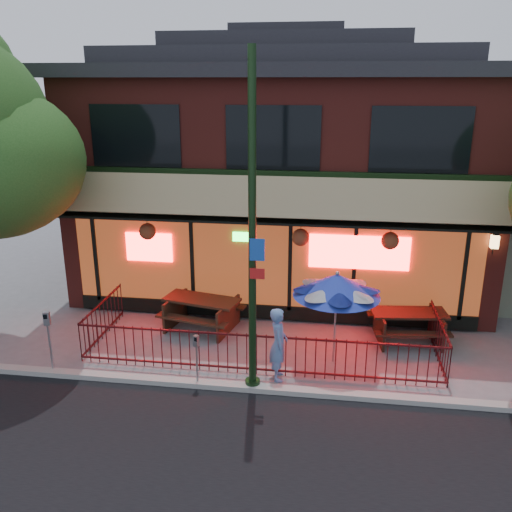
{
  "coord_description": "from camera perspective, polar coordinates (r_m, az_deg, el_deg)",
  "views": [
    {
      "loc": [
        1.52,
        -10.62,
        6.36
      ],
      "look_at": [
        -0.26,
        2.0,
        2.24
      ],
      "focal_mm": 38.0,
      "sensor_mm": 36.0,
      "label": 1
    }
  ],
  "objects": [
    {
      "name": "pedestrian",
      "position": [
        12.09,
        2.39,
        -9.23
      ],
      "size": [
        0.48,
        0.66,
        1.69
      ],
      "primitive_type": "imported",
      "rotation": [
        0.0,
        0.0,
        1.7
      ],
      "color": "#5E81BC",
      "rests_on": "ground"
    },
    {
      "name": "patio_umbrella",
      "position": [
        12.45,
        8.51,
        -3.04
      ],
      "size": [
        2.0,
        2.0,
        2.28
      ],
      "color": "gray",
      "rests_on": "ground"
    },
    {
      "name": "picnic_table_right",
      "position": [
        14.41,
        15.73,
        -6.67
      ],
      "size": [
        2.02,
        1.63,
        0.8
      ],
      "color": "#311A11",
      "rests_on": "ground"
    },
    {
      "name": "street_light",
      "position": [
        10.81,
        -0.38,
        0.65
      ],
      "size": [
        0.43,
        0.32,
        7.0
      ],
      "color": "black",
      "rests_on": "ground"
    },
    {
      "name": "ground",
      "position": [
        12.47,
        -0.08,
        -12.74
      ],
      "size": [
        80.0,
        80.0,
        0.0
      ],
      "primitive_type": "plane",
      "color": "gray",
      "rests_on": "ground"
    },
    {
      "name": "curb",
      "position": [
        12.01,
        -0.43,
        -13.7
      ],
      "size": [
        80.0,
        0.25,
        0.12
      ],
      "primitive_type": "cube",
      "color": "#999993",
      "rests_on": "ground"
    },
    {
      "name": "patio_fence",
      "position": [
        12.6,
        0.24,
        -9.12
      ],
      "size": [
        8.44,
        2.62,
        1.0
      ],
      "color": "#420E12",
      "rests_on": "ground"
    },
    {
      "name": "picnic_table_left",
      "position": [
        14.63,
        -5.72,
        -5.53
      ],
      "size": [
        2.28,
        1.93,
        0.85
      ],
      "color": "#3B2315",
      "rests_on": "ground"
    },
    {
      "name": "parking_meter_far",
      "position": [
        13.05,
        -21.0,
        -7.49
      ],
      "size": [
        0.16,
        0.14,
        1.51
      ],
      "color": "#A0A3A9",
      "rests_on": "ground"
    },
    {
      "name": "parking_meter_near",
      "position": [
        11.87,
        -6.28,
        -10.02
      ],
      "size": [
        0.13,
        0.12,
        1.21
      ],
      "color": "gray",
      "rests_on": "ground"
    },
    {
      "name": "restaurant_building",
      "position": [
        17.93,
        3.18,
        10.74
      ],
      "size": [
        12.96,
        9.49,
        8.05
      ],
      "color": "maroon",
      "rests_on": "ground"
    }
  ]
}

